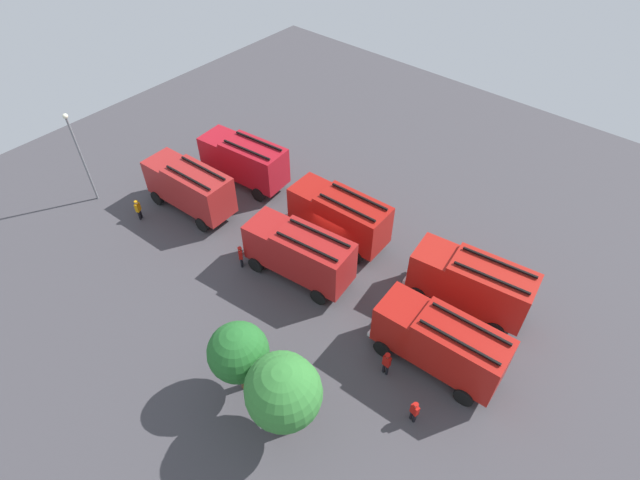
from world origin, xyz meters
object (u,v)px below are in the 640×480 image
object	(u,v)px
fire_truck_1	(339,215)
traffic_cone_0	(280,221)
fire_truck_4	(299,252)
firefighter_3	(414,411)
lamppost	(80,152)
fire_truck_5	(190,186)
firefighter_1	(241,256)
fire_truck_2	(244,159)
fire_truck_3	(440,341)
traffic_cone_1	(468,330)
fire_truck_0	(471,282)
tree_2	(238,352)
firefighter_0	(138,209)
tree_1	(281,389)
firefighter_2	(386,363)
traffic_cone_2	(362,215)
tree_0	(284,393)

from	to	relation	value
fire_truck_1	traffic_cone_0	distance (m)	4.83
fire_truck_1	fire_truck_4	xyz separation A→B (m)	(-0.30, 4.36, 0.00)
firefighter_3	lamppost	xyz separation A→B (m)	(28.07, 0.47, 3.32)
fire_truck_5	firefighter_1	world-z (taller)	fire_truck_5
fire_truck_4	lamppost	bearing A→B (deg)	6.76
fire_truck_2	fire_truck_4	distance (m)	10.92
fire_truck_3	traffic_cone_1	world-z (taller)	fire_truck_3
fire_truck_4	fire_truck_0	bearing A→B (deg)	-160.13
tree_2	traffic_cone_1	world-z (taller)	tree_2
fire_truck_1	firefighter_0	world-z (taller)	fire_truck_1
tree_2	fire_truck_0	bearing A→B (deg)	-116.58
fire_truck_1	fire_truck_2	bearing A→B (deg)	-4.17
fire_truck_5	fire_truck_1	bearing A→B (deg)	-158.71
tree_1	fire_truck_5	bearing A→B (deg)	-25.41
firefighter_3	tree_1	size ratio (longest dim) A/B	0.30
fire_truck_1	lamppost	size ratio (longest dim) A/B	1.01
fire_truck_0	fire_truck_3	world-z (taller)	same
fire_truck_4	firefighter_1	xyz separation A→B (m)	(3.53, 1.86, -1.22)
fire_truck_5	fire_truck_0	bearing A→B (deg)	-168.94
fire_truck_0	firefighter_0	xyz separation A→B (m)	(21.99, 8.09, -1.25)
firefighter_0	firefighter_3	bearing A→B (deg)	-27.57
fire_truck_2	traffic_cone_0	distance (m)	6.03
firefighter_2	traffic_cone_0	size ratio (longest dim) A/B	2.96
fire_truck_0	tree_1	distance (m)	13.25
traffic_cone_2	firefighter_0	bearing A→B (deg)	40.15
fire_truck_2	firefighter_1	distance (m)	9.17
fire_truck_3	firefighter_1	world-z (taller)	fire_truck_3
fire_truck_2	fire_truck_3	distance (m)	20.53
traffic_cone_0	traffic_cone_2	world-z (taller)	traffic_cone_2
lamppost	traffic_cone_0	bearing A→B (deg)	-151.37
fire_truck_5	traffic_cone_0	world-z (taller)	fire_truck_5
firefighter_3	traffic_cone_1	world-z (taller)	firefighter_3
fire_truck_0	fire_truck_4	world-z (taller)	same
fire_truck_4	firefighter_2	size ratio (longest dim) A/B	4.20
fire_truck_5	tree_0	bearing A→B (deg)	151.85
fire_truck_4	firefighter_0	bearing A→B (deg)	8.13
fire_truck_2	traffic_cone_1	world-z (taller)	fire_truck_2
tree_2	traffic_cone_0	xyz separation A→B (m)	(7.52, -10.64, -2.94)
firefighter_0	traffic_cone_2	size ratio (longest dim) A/B	2.39
fire_truck_2	fire_truck_5	size ratio (longest dim) A/B	1.01
firefighter_3	traffic_cone_0	xyz separation A→B (m)	(15.43, -6.43, -0.59)
fire_truck_0	fire_truck_4	bearing A→B (deg)	19.28
fire_truck_3	firefighter_3	distance (m)	3.90
fire_truck_0	traffic_cone_0	bearing A→B (deg)	0.59
tree_1	firefighter_2	bearing A→B (deg)	-110.70
fire_truck_1	tree_1	bearing A→B (deg)	115.11
fire_truck_3	firefighter_2	size ratio (longest dim) A/B	4.13
firefighter_2	tree_2	size ratio (longest dim) A/B	0.37
lamppost	tree_0	bearing A→B (deg)	170.22
fire_truck_1	firefighter_2	xyz separation A→B (m)	(-8.65, 6.71, -1.15)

